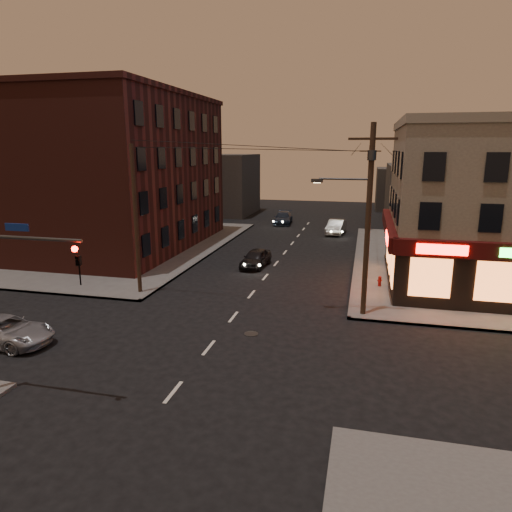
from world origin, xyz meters
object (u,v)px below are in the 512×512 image
(sedan_mid, at_px, (336,227))
(sedan_far, at_px, (283,218))
(suv_cross, at_px, (5,331))
(fire_hydrant, at_px, (380,281))
(sedan_near, at_px, (256,258))

(sedan_mid, distance_m, sedan_far, 8.34)
(suv_cross, distance_m, sedan_mid, 34.28)
(suv_cross, bearing_deg, fire_hydrant, -49.52)
(sedan_far, distance_m, fire_hydrant, 26.09)
(suv_cross, relative_size, sedan_mid, 1.02)
(sedan_mid, height_order, sedan_far, sedan_mid)
(sedan_mid, height_order, fire_hydrant, sedan_mid)
(suv_cross, distance_m, sedan_far, 37.37)
(suv_cross, distance_m, sedan_near, 18.30)
(sedan_near, xyz_separation_m, fire_hydrant, (9.11, -3.44, -0.16))
(sedan_far, xyz_separation_m, fire_hydrant, (10.67, -23.81, -0.19))
(suv_cross, xyz_separation_m, sedan_mid, (13.06, 31.70, 0.10))
(suv_cross, xyz_separation_m, fire_hydrant, (17.14, 13.00, -0.13))
(suv_cross, height_order, sedan_far, sedan_far)
(sedan_far, bearing_deg, sedan_mid, -42.07)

